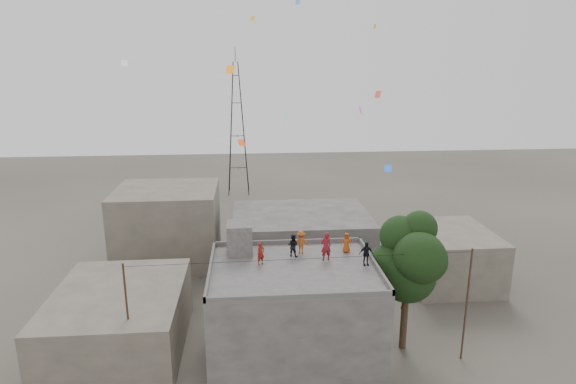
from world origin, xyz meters
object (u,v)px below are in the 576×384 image
tree (410,260)px  person_dark_adult (366,254)px  stair_head_box (240,238)px  transmission_tower (237,129)px  person_red_adult (326,246)px

tree → person_dark_adult: tree is taller
person_dark_adult → stair_head_box: bearing=154.2°
stair_head_box → tree: size_ratio=0.22×
tree → transmission_tower: (-11.37, 39.40, 2.97)m
stair_head_box → person_red_adult: size_ratio=1.10×
tree → person_dark_adult: 3.10m
stair_head_box → person_dark_adult: size_ratio=1.35×
transmission_tower → person_red_adult: size_ratio=10.96×
tree → person_red_adult: bearing=175.5°
stair_head_box → tree: 10.80m
stair_head_box → transmission_tower: transmission_tower is taller
tree → person_red_adult: 5.35m
transmission_tower → stair_head_box: bearing=-88.8°
person_red_adult → transmission_tower: bearing=-92.6°
tree → transmission_tower: transmission_tower is taller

